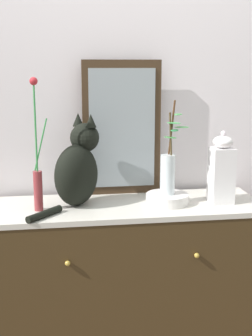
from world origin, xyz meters
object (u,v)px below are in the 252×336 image
(bowl_porcelain, at_px, (167,199))
(cat_sitting, at_px, (78,168))
(vase_glass_clear, at_px, (168,170))
(sideboard, at_px, (126,285))
(jar_lidded_porcelain, at_px, (222,170))
(vase_slim_green, at_px, (38,174))
(mirror_leaning, at_px, (122,128))

(bowl_porcelain, bearing_deg, cat_sitting, 173.53)
(cat_sitting, xyz_separation_m, vase_glass_clear, (0.43, -0.05, -0.01))
(sideboard, distance_m, cat_sitting, 0.65)
(vase_glass_clear, distance_m, jar_lidded_porcelain, 0.26)
(vase_slim_green, height_order, vase_glass_clear, vase_slim_green)
(cat_sitting, relative_size, vase_glass_clear, 0.96)
(sideboard, height_order, jar_lidded_porcelain, jar_lidded_porcelain)
(sideboard, height_order, cat_sitting, cat_sitting)
(bowl_porcelain, distance_m, vase_glass_clear, 0.15)
(bowl_porcelain, relative_size, vase_glass_clear, 0.46)
(sideboard, distance_m, mirror_leaning, 0.80)
(mirror_leaning, height_order, bowl_porcelain, mirror_leaning)
(cat_sitting, bearing_deg, bowl_porcelain, -6.47)
(mirror_leaning, height_order, cat_sitting, mirror_leaning)
(jar_lidded_porcelain, bearing_deg, cat_sitting, 174.60)
(sideboard, relative_size, vase_glass_clear, 2.92)
(bowl_porcelain, bearing_deg, vase_slim_green, -178.46)
(cat_sitting, xyz_separation_m, jar_lidded_porcelain, (0.69, -0.07, -0.02))
(mirror_leaning, distance_m, jar_lidded_porcelain, 0.54)
(mirror_leaning, distance_m, vase_slim_green, 0.51)
(sideboard, xyz_separation_m, bowl_porcelain, (0.20, -0.02, 0.45))
(vase_slim_green, relative_size, bowl_porcelain, 2.93)
(vase_glass_clear, relative_size, jar_lidded_porcelain, 1.28)
(sideboard, relative_size, jar_lidded_porcelain, 3.75)
(bowl_porcelain, xyz_separation_m, jar_lidded_porcelain, (0.26, -0.02, 0.14))
(vase_glass_clear, bearing_deg, mirror_leaning, 131.48)
(sideboard, relative_size, vase_slim_green, 2.18)
(vase_glass_clear, bearing_deg, cat_sitting, 173.53)
(mirror_leaning, height_order, vase_slim_green, mirror_leaning)
(mirror_leaning, relative_size, jar_lidded_porcelain, 1.94)
(vase_slim_green, relative_size, jar_lidded_porcelain, 1.72)
(vase_slim_green, bearing_deg, sideboard, 4.98)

